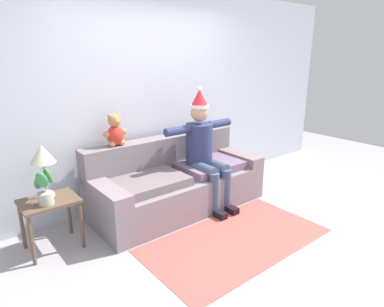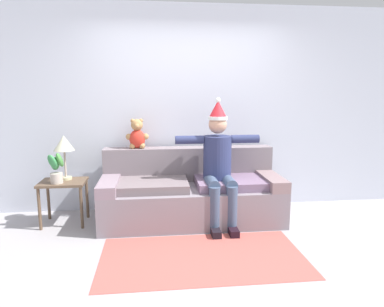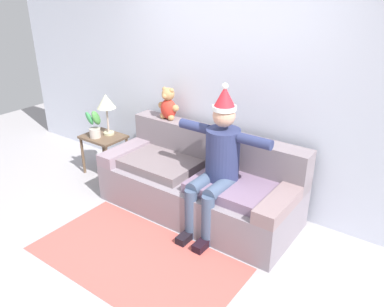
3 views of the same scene
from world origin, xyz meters
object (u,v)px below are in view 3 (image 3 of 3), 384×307
Objects in this scene: side_table at (104,142)px; person_seated at (217,160)px; table_lamp at (106,103)px; potted_plant at (94,125)px; couch at (201,183)px; teddy_bear at (168,105)px.

person_seated is at bearing -5.38° from side_table.
table_lamp is 1.41× the size of potted_plant.
teddy_bear reaches higher than couch.
teddy_bear reaches higher than table_lamp.
person_seated is 3.98× the size of potted_plant.
person_seated is 1.86m from table_lamp.
potted_plant is at bearing -109.68° from table_lamp.
teddy_bear reaches higher than potted_plant.
table_lamp is at bearing -167.87° from teddy_bear.
potted_plant is (-0.92, -0.36, -0.34)m from teddy_bear.
teddy_bear is (-0.66, 0.27, 0.71)m from couch.
couch is 4.07× the size of table_lamp.
potted_plant is (-0.06, -0.17, -0.25)m from table_lamp.
table_lamp is at bearing 172.00° from person_seated.
table_lamp reaches higher than side_table.
teddy_bear is (-0.97, 0.44, 0.27)m from person_seated.
couch is 1.00m from teddy_bear.
side_table is at bearing 174.62° from person_seated.
couch is 1.44× the size of person_seated.
potted_plant is at bearing -115.89° from side_table.
potted_plant is at bearing 177.39° from person_seated.
couch is at bearing 151.63° from person_seated.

